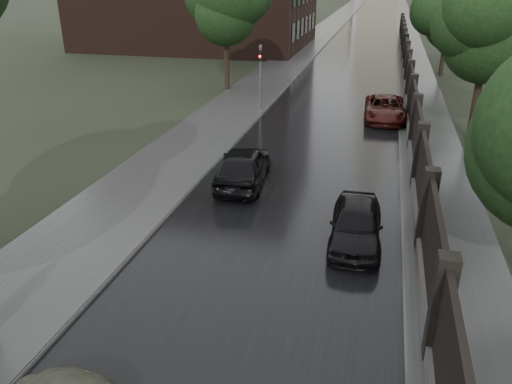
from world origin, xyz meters
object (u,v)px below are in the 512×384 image
at_px(tree_right_c, 450,12).
at_px(traffic_light, 260,72).
at_px(tree_left_far, 225,15).
at_px(tree_right_b, 487,41).
at_px(car_right_far, 385,109).
at_px(car_right_near, 356,224).
at_px(hatchback_left, 243,166).

bearing_deg(tree_right_c, traffic_light, -128.18).
distance_m(tree_left_far, traffic_light, 6.84).
xyz_separation_m(tree_right_b, tree_right_c, (0.00, 18.00, 0.00)).
height_order(tree_right_b, car_right_far, tree_right_b).
height_order(tree_left_far, tree_right_c, tree_left_far).
bearing_deg(car_right_far, car_right_near, -95.16).
height_order(traffic_light, car_right_near, traffic_light).
relative_size(tree_left_far, tree_right_c, 1.05).
bearing_deg(traffic_light, car_right_far, -0.77).
relative_size(traffic_light, hatchback_left, 0.87).
height_order(traffic_light, car_right_far, traffic_light).
distance_m(tree_right_c, traffic_light, 19.26).
bearing_deg(car_right_near, traffic_light, 112.60).
relative_size(tree_right_c, hatchback_left, 1.53).
distance_m(tree_right_b, tree_right_c, 18.00).
distance_m(traffic_light, car_right_far, 7.68).
distance_m(hatchback_left, car_right_near, 6.12).
relative_size(car_right_near, car_right_far, 0.82).
relative_size(tree_left_far, car_right_near, 1.85).
bearing_deg(tree_right_b, car_right_near, -112.29).
relative_size(traffic_light, car_right_near, 1.00).
bearing_deg(tree_right_c, tree_left_far, -147.17).
bearing_deg(hatchback_left, car_right_far, -120.80).
xyz_separation_m(tree_left_far, car_right_near, (10.54, -20.11, -4.56)).
distance_m(hatchback_left, car_right_far, 12.43).
bearing_deg(tree_left_far, traffic_light, -53.53).
distance_m(tree_right_c, hatchback_left, 28.34).
height_order(tree_left_far, traffic_light, tree_left_far).
distance_m(car_right_near, car_right_far, 15.02).
bearing_deg(hatchback_left, car_right_near, 136.41).
height_order(tree_right_c, hatchback_left, tree_right_c).
xyz_separation_m(tree_right_c, car_right_near, (-4.96, -30.11, -4.27)).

